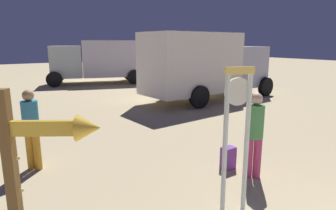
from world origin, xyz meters
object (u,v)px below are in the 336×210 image
object	(u,v)px
box_truck_near	(205,64)
standing_clock	(236,129)
arrow_sign	(43,168)
person_near_clock	(255,131)
backpack	(228,158)
box_truck_far	(106,59)
person_distant	(31,126)

from	to	relation	value
box_truck_near	standing_clock	bearing A→B (deg)	-128.23
arrow_sign	person_near_clock	bearing A→B (deg)	10.24
standing_clock	person_near_clock	size ratio (longest dim) A/B	1.35
backpack	box_truck_near	xyz separation A→B (m)	(4.48, 5.90, 1.38)
arrow_sign	box_truck_near	world-z (taller)	box_truck_near
person_near_clock	box_truck_far	bearing A→B (deg)	78.45
box_truck_near	box_truck_far	xyz separation A→B (m)	(-1.42, 7.96, -0.10)
person_near_clock	backpack	xyz separation A→B (m)	(-0.11, 0.55, -0.70)
person_near_clock	person_distant	bearing A→B (deg)	141.42
person_distant	backpack	bearing A→B (deg)	-33.41
standing_clock	person_near_clock	distance (m)	1.50
standing_clock	backpack	xyz separation A→B (m)	(1.15, 1.24, -1.13)
person_near_clock	box_truck_near	world-z (taller)	box_truck_near
arrow_sign	box_truck_near	size ratio (longest dim) A/B	0.33
person_near_clock	box_truck_near	xyz separation A→B (m)	(4.37, 6.45, 0.68)
person_distant	box_truck_near	distance (m)	8.67
person_distant	box_truck_near	world-z (taller)	box_truck_near
box_truck_far	arrow_sign	bearing A→B (deg)	-114.20
person_distant	box_truck_far	size ratio (longest dim) A/B	0.23
person_near_clock	standing_clock	bearing A→B (deg)	-151.16
person_near_clock	box_truck_far	xyz separation A→B (m)	(2.94, 14.41, 0.58)
standing_clock	arrow_sign	xyz separation A→B (m)	(-2.59, -0.00, 0.05)
standing_clock	box_truck_far	size ratio (longest dim) A/B	0.32
box_truck_near	box_truck_far	distance (m)	8.09
standing_clock	box_truck_far	bearing A→B (deg)	74.46
backpack	person_distant	xyz separation A→B (m)	(-3.33, 2.20, 0.70)
arrow_sign	person_distant	bearing A→B (deg)	83.24
standing_clock	person_near_clock	bearing A→B (deg)	28.84
standing_clock	box_truck_near	bearing A→B (deg)	51.77
box_truck_near	backpack	bearing A→B (deg)	-127.19
standing_clock	backpack	bearing A→B (deg)	47.21
arrow_sign	person_near_clock	xyz separation A→B (m)	(3.84, 0.69, -0.49)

